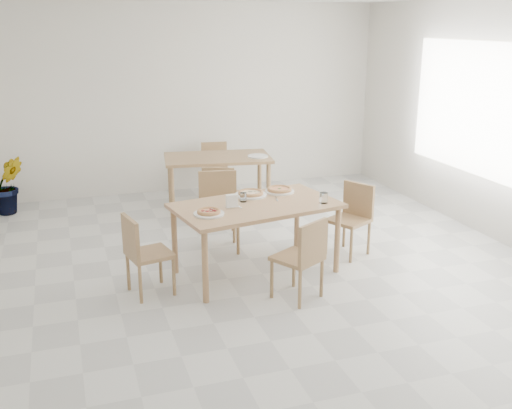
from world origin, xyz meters
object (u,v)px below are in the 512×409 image
object	(u,v)px
chair_back_s	(220,192)
main_table	(256,211)
chair_south	(304,254)
plate_mushroom	(251,195)
pizza_pepperoni	(209,211)
chair_east	(353,214)
napkin_holder	(232,202)
tumbler_a	(324,198)
second_table	(218,163)
plate_empty	(258,156)
pizza_mushroom	(251,193)
chair_back_n	(215,165)
chair_north	(219,205)
plate_margherita	(279,191)
plate_pepperoni	(209,214)
chair_west	(142,250)
potted_plant	(8,185)
pizza_margherita	(279,189)
tumbler_b	(243,197)

from	to	relation	value
chair_back_s	main_table	bearing A→B (deg)	114.50
chair_south	main_table	bearing A→B (deg)	-103.44
plate_mushroom	pizza_pepperoni	world-z (taller)	pizza_pepperoni
chair_east	napkin_holder	bearing A→B (deg)	-108.21
pizza_pepperoni	napkin_holder	distance (m)	0.30
tumbler_a	plate_mushroom	bearing A→B (deg)	141.88
second_table	plate_empty	xyz separation A→B (m)	(0.52, -0.19, 0.10)
second_table	main_table	bearing A→B (deg)	-86.58
plate_mushroom	pizza_mushroom	size ratio (longest dim) A/B	0.96
chair_back_n	plate_empty	world-z (taller)	chair_back_n
chair_north	chair_south	bearing A→B (deg)	-66.47
tumbler_a	plate_margherita	bearing A→B (deg)	118.33
plate_margherita	plate_pepperoni	size ratio (longest dim) A/B	1.07
plate_pepperoni	chair_back_s	bearing A→B (deg)	71.65
plate_pepperoni	napkin_holder	distance (m)	0.30
main_table	napkin_holder	bearing A→B (deg)	-177.72
chair_south	plate_pepperoni	world-z (taller)	chair_south
tumbler_a	main_table	bearing A→B (deg)	164.29
main_table	chair_back_s	xyz separation A→B (m)	(0.01, 1.48, -0.20)
chair_west	plate_empty	bearing A→B (deg)	-52.95
plate_margherita	pizza_pepperoni	distance (m)	1.06
chair_back_s	potted_plant	world-z (taller)	chair_back_s
chair_north	tumbler_a	bearing A→B (deg)	-41.08
napkin_holder	chair_north	bearing A→B (deg)	83.71
pizza_margherita	napkin_holder	world-z (taller)	napkin_holder
chair_west	plate_pepperoni	size ratio (longest dim) A/B	2.67
plate_margherita	pizza_pepperoni	xyz separation A→B (m)	(-0.92, -0.53, 0.02)
pizza_mushroom	chair_back_n	world-z (taller)	pizza_mushroom
chair_north	potted_plant	world-z (taller)	chair_north
chair_north	chair_west	xyz separation A→B (m)	(-1.02, -1.00, -0.05)
napkin_holder	tumbler_a	bearing A→B (deg)	-7.69
chair_west	plate_empty	world-z (taller)	chair_west
plate_margherita	tumbler_b	world-z (taller)	tumbler_b
napkin_holder	chair_back_n	size ratio (longest dim) A/B	0.18
chair_east	plate_mushroom	size ratio (longest dim) A/B	2.34
main_table	chair_west	distance (m)	1.22
chair_east	pizza_margherita	distance (m)	0.89
main_table	chair_north	xyz separation A→B (m)	(-0.17, 0.84, -0.16)
chair_south	chair_north	bearing A→B (deg)	-105.85
chair_back_n	potted_plant	size ratio (longest dim) A/B	0.99
potted_plant	plate_margherita	bearing A→B (deg)	-41.79
pizza_mushroom	potted_plant	xyz separation A→B (m)	(-2.60, 2.66, -0.39)
tumbler_a	chair_back_n	bearing A→B (deg)	95.69
chair_south	chair_east	bearing A→B (deg)	-166.06
chair_west	chair_back_n	size ratio (longest dim) A/B	1.01
plate_margherita	second_table	xyz separation A→B (m)	(-0.19, 1.92, -0.10)
main_table	chair_back_s	size ratio (longest dim) A/B	2.18
pizza_margherita	chair_back_n	xyz separation A→B (m)	(-0.03, 2.66, -0.33)
chair_back_n	second_table	bearing A→B (deg)	-94.71
pizza_pepperoni	potted_plant	size ratio (longest dim) A/B	0.32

